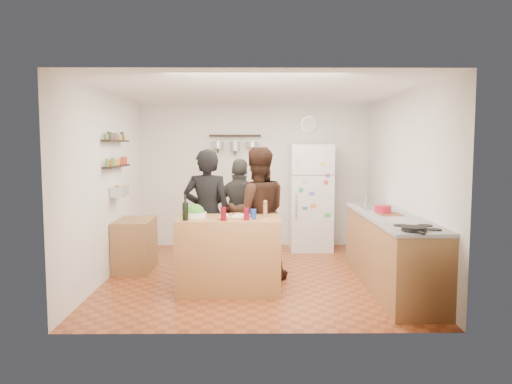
{
  "coord_description": "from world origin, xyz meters",
  "views": [
    {
      "loc": [
        -0.05,
        -6.72,
        1.81
      ],
      "look_at": [
        0.0,
        0.1,
        1.15
      ],
      "focal_mm": 35.0,
      "sensor_mm": 36.0,
      "label": 1
    }
  ],
  "objects_px": {
    "person_back": "(241,215)",
    "red_bowl": "(383,209)",
    "salt_canister": "(253,214)",
    "pepper_mill": "(265,210)",
    "salad_bowl": "(195,215)",
    "side_table": "(135,245)",
    "counter_run": "(391,252)",
    "person_left": "(207,214)",
    "wall_clock": "(309,124)",
    "skillet": "(414,229)",
    "fridge": "(311,197)",
    "prep_island": "(229,254)",
    "person_center": "(257,213)",
    "wine_bottle": "(185,212)"
  },
  "relations": [
    {
      "from": "person_back",
      "to": "red_bowl",
      "type": "relative_size",
      "value": 7.44
    },
    {
      "from": "pepper_mill",
      "to": "salt_canister",
      "type": "bearing_deg",
      "value": -131.42
    },
    {
      "from": "wine_bottle",
      "to": "person_center",
      "type": "relative_size",
      "value": 0.12
    },
    {
      "from": "skillet",
      "to": "red_bowl",
      "type": "height_order",
      "value": "red_bowl"
    },
    {
      "from": "prep_island",
      "to": "counter_run",
      "type": "relative_size",
      "value": 0.48
    },
    {
      "from": "fridge",
      "to": "side_table",
      "type": "distance_m",
      "value": 3.08
    },
    {
      "from": "counter_run",
      "to": "fridge",
      "type": "xyz_separation_m",
      "value": [
        -0.75,
        2.3,
        0.45
      ]
    },
    {
      "from": "person_left",
      "to": "red_bowl",
      "type": "bearing_deg",
      "value": -179.67
    },
    {
      "from": "pepper_mill",
      "to": "red_bowl",
      "type": "bearing_deg",
      "value": 11.99
    },
    {
      "from": "salad_bowl",
      "to": "counter_run",
      "type": "relative_size",
      "value": 0.11
    },
    {
      "from": "prep_island",
      "to": "pepper_mill",
      "type": "bearing_deg",
      "value": 6.34
    },
    {
      "from": "counter_run",
      "to": "side_table",
      "type": "relative_size",
      "value": 3.29
    },
    {
      "from": "side_table",
      "to": "person_back",
      "type": "bearing_deg",
      "value": -0.88
    },
    {
      "from": "wine_bottle",
      "to": "salt_canister",
      "type": "xyz_separation_m",
      "value": [
        0.8,
        0.1,
        -0.05
      ]
    },
    {
      "from": "fridge",
      "to": "side_table",
      "type": "height_order",
      "value": "fridge"
    },
    {
      "from": "fridge",
      "to": "side_table",
      "type": "xyz_separation_m",
      "value": [
        -2.69,
        -1.39,
        -0.54
      ]
    },
    {
      "from": "person_back",
      "to": "side_table",
      "type": "height_order",
      "value": "person_back"
    },
    {
      "from": "person_left",
      "to": "wall_clock",
      "type": "height_order",
      "value": "wall_clock"
    },
    {
      "from": "person_left",
      "to": "fridge",
      "type": "xyz_separation_m",
      "value": [
        1.6,
        1.89,
        0.03
      ]
    },
    {
      "from": "person_left",
      "to": "person_center",
      "type": "relative_size",
      "value": 0.99
    },
    {
      "from": "pepper_mill",
      "to": "salt_canister",
      "type": "relative_size",
      "value": 1.4
    },
    {
      "from": "side_table",
      "to": "counter_run",
      "type": "bearing_deg",
      "value": -14.76
    },
    {
      "from": "person_center",
      "to": "side_table",
      "type": "relative_size",
      "value": 2.21
    },
    {
      "from": "pepper_mill",
      "to": "salad_bowl",
      "type": "bearing_deg",
      "value": 180.0
    },
    {
      "from": "wall_clock",
      "to": "counter_run",
      "type": "bearing_deg",
      "value": -74.08
    },
    {
      "from": "prep_island",
      "to": "skillet",
      "type": "height_order",
      "value": "skillet"
    },
    {
      "from": "wine_bottle",
      "to": "wall_clock",
      "type": "xyz_separation_m",
      "value": [
        1.79,
        2.97,
        1.13
      ]
    },
    {
      "from": "person_left",
      "to": "fridge",
      "type": "height_order",
      "value": "fridge"
    },
    {
      "from": "prep_island",
      "to": "red_bowl",
      "type": "distance_m",
      "value": 2.09
    },
    {
      "from": "prep_island",
      "to": "salad_bowl",
      "type": "distance_m",
      "value": 0.64
    },
    {
      "from": "wall_clock",
      "to": "wine_bottle",
      "type": "bearing_deg",
      "value": -121.05
    },
    {
      "from": "person_left",
      "to": "fridge",
      "type": "relative_size",
      "value": 0.97
    },
    {
      "from": "person_left",
      "to": "red_bowl",
      "type": "height_order",
      "value": "person_left"
    },
    {
      "from": "wine_bottle",
      "to": "pepper_mill",
      "type": "xyz_separation_m",
      "value": [
        0.95,
        0.27,
        -0.02
      ]
    },
    {
      "from": "person_left",
      "to": "person_center",
      "type": "xyz_separation_m",
      "value": [
        0.66,
        0.04,
        0.01
      ]
    },
    {
      "from": "person_center",
      "to": "side_table",
      "type": "bearing_deg",
      "value": -22.81
    },
    {
      "from": "salad_bowl",
      "to": "person_back",
      "type": "height_order",
      "value": "person_back"
    },
    {
      "from": "prep_island",
      "to": "wall_clock",
      "type": "relative_size",
      "value": 4.17
    },
    {
      "from": "person_left",
      "to": "counter_run",
      "type": "bearing_deg",
      "value": 174.32
    },
    {
      "from": "person_center",
      "to": "side_table",
      "type": "distance_m",
      "value": 1.89
    },
    {
      "from": "fridge",
      "to": "wall_clock",
      "type": "relative_size",
      "value": 6.0
    },
    {
      "from": "salad_bowl",
      "to": "fridge",
      "type": "height_order",
      "value": "fridge"
    },
    {
      "from": "person_back",
      "to": "pepper_mill",
      "type": "bearing_deg",
      "value": 121.68
    },
    {
      "from": "pepper_mill",
      "to": "side_table",
      "type": "distance_m",
      "value": 2.19
    },
    {
      "from": "wall_clock",
      "to": "person_back",
      "type": "bearing_deg",
      "value": -123.73
    },
    {
      "from": "red_bowl",
      "to": "fridge",
      "type": "height_order",
      "value": "fridge"
    },
    {
      "from": "person_left",
      "to": "person_back",
      "type": "height_order",
      "value": "person_left"
    },
    {
      "from": "salt_canister",
      "to": "red_bowl",
      "type": "relative_size",
      "value": 0.55
    },
    {
      "from": "skillet",
      "to": "prep_island",
      "type": "bearing_deg",
      "value": 151.85
    },
    {
      "from": "person_left",
      "to": "side_table",
      "type": "xyz_separation_m",
      "value": [
        -1.09,
        0.5,
        -0.51
      ]
    }
  ]
}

